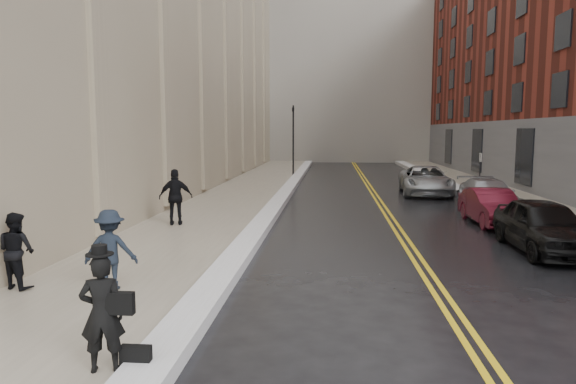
% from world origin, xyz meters
% --- Properties ---
extents(ground, '(160.00, 160.00, 0.00)m').
position_xyz_m(ground, '(0.00, 0.00, 0.00)').
color(ground, black).
rests_on(ground, ground).
extents(sidewalk_left, '(4.00, 64.00, 0.15)m').
position_xyz_m(sidewalk_left, '(-4.50, 16.00, 0.07)').
color(sidewalk_left, gray).
rests_on(sidewalk_left, ground).
extents(sidewalk_right, '(3.00, 64.00, 0.15)m').
position_xyz_m(sidewalk_right, '(9.00, 16.00, 0.07)').
color(sidewalk_right, gray).
rests_on(sidewalk_right, ground).
extents(lane_stripe_a, '(0.12, 64.00, 0.01)m').
position_xyz_m(lane_stripe_a, '(2.38, 16.00, 0.00)').
color(lane_stripe_a, gold).
rests_on(lane_stripe_a, ground).
extents(lane_stripe_b, '(0.12, 64.00, 0.01)m').
position_xyz_m(lane_stripe_b, '(2.62, 16.00, 0.00)').
color(lane_stripe_b, gold).
rests_on(lane_stripe_b, ground).
extents(snow_ridge_left, '(0.70, 60.80, 0.26)m').
position_xyz_m(snow_ridge_left, '(-2.20, 16.00, 0.13)').
color(snow_ridge_left, white).
rests_on(snow_ridge_left, ground).
extents(snow_ridge_right, '(0.85, 60.80, 0.30)m').
position_xyz_m(snow_ridge_right, '(7.15, 16.00, 0.15)').
color(snow_ridge_right, white).
rests_on(snow_ridge_right, ground).
extents(traffic_signal, '(0.18, 0.15, 5.20)m').
position_xyz_m(traffic_signal, '(-2.60, 30.00, 3.08)').
color(traffic_signal, black).
rests_on(traffic_signal, ground).
extents(parking_sign_far, '(0.06, 0.35, 2.23)m').
position_xyz_m(parking_sign_far, '(7.90, 20.00, 1.36)').
color(parking_sign_far, black).
rests_on(parking_sign_far, ground).
extents(car_black, '(1.75, 4.35, 1.48)m').
position_xyz_m(car_black, '(6.13, 7.29, 0.74)').
color(car_black, black).
rests_on(car_black, ground).
extents(car_maroon, '(1.49, 3.97, 1.29)m').
position_xyz_m(car_maroon, '(5.99, 11.55, 0.65)').
color(car_maroon, '#4F0E1B').
rests_on(car_maroon, ground).
extents(car_silver_near, '(1.95, 4.66, 1.34)m').
position_xyz_m(car_silver_near, '(6.80, 14.74, 0.67)').
color(car_silver_near, '#96989D').
rests_on(car_silver_near, ground).
extents(car_silver_far, '(2.80, 5.54, 1.50)m').
position_xyz_m(car_silver_far, '(5.20, 20.35, 0.75)').
color(car_silver_far, '#999DA1').
rests_on(car_silver_far, ground).
extents(pedestrian_main, '(0.66, 0.51, 1.60)m').
position_xyz_m(pedestrian_main, '(-2.80, -0.99, 0.95)').
color(pedestrian_main, black).
rests_on(pedestrian_main, sidewalk_left).
extents(pedestrian_a, '(0.92, 0.82, 1.58)m').
position_xyz_m(pedestrian_a, '(-6.19, 2.42, 0.94)').
color(pedestrian_a, black).
rests_on(pedestrian_a, sidewalk_left).
extents(pedestrian_b, '(1.14, 0.76, 1.64)m').
position_xyz_m(pedestrian_b, '(-4.23, 2.49, 0.97)').
color(pedestrian_b, black).
rests_on(pedestrian_b, sidewalk_left).
extents(pedestrian_c, '(1.21, 0.73, 1.92)m').
position_xyz_m(pedestrian_c, '(-5.10, 9.70, 1.11)').
color(pedestrian_c, black).
rests_on(pedestrian_c, sidewalk_left).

